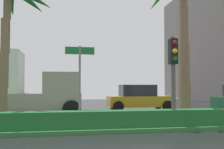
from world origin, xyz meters
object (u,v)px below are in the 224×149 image
at_px(palm_tree_mid_left, 7,1).
at_px(traffic_signal_median_right, 173,64).
at_px(box_truck_lead, 18,88).
at_px(car_in_traffic_leading, 139,98).
at_px(street_name_sign, 80,74).

height_order(palm_tree_mid_left, traffic_signal_median_right, palm_tree_mid_left).
distance_m(box_truck_lead, car_in_traffic_leading, 8.01).
relative_size(traffic_signal_median_right, box_truck_lead, 0.52).
height_order(traffic_signal_median_right, box_truck_lead, traffic_signal_median_right).
bearing_deg(palm_tree_mid_left, car_in_traffic_leading, 40.77).
height_order(palm_tree_mid_left, street_name_sign, palm_tree_mid_left).
bearing_deg(palm_tree_mid_left, street_name_sign, -24.31).
bearing_deg(street_name_sign, box_truck_lead, 121.72).
distance_m(traffic_signal_median_right, car_in_traffic_leading, 8.52).
height_order(street_name_sign, car_in_traffic_leading, street_name_sign).
bearing_deg(car_in_traffic_leading, street_name_sign, -120.24).
xyz_separation_m(palm_tree_mid_left, street_name_sign, (2.91, -1.31, -3.03)).
height_order(street_name_sign, box_truck_lead, box_truck_lead).
bearing_deg(street_name_sign, palm_tree_mid_left, 155.69).
relative_size(palm_tree_mid_left, car_in_traffic_leading, 1.44).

